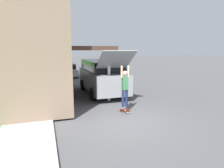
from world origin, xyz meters
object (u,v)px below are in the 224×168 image
suv_parked (102,76)px  skateboard (124,110)px  skateboarder (125,86)px  car_down_street (67,70)px

suv_parked → skateboard: size_ratio=8.10×
skateboarder → skateboard: (-0.08, -0.12, -1.11)m
car_down_street → skateboarder: bearing=-84.7°
car_down_street → skateboard: 13.05m
car_down_street → skateboard: bearing=-85.1°
skateboard → skateboarder: bearing=55.4°
suv_parked → skateboarder: suv_parked is taller
skateboard → car_down_street: bearing=94.9°
car_down_street → skateboarder: 12.94m
suv_parked → car_down_street: (-1.26, 8.88, -0.50)m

